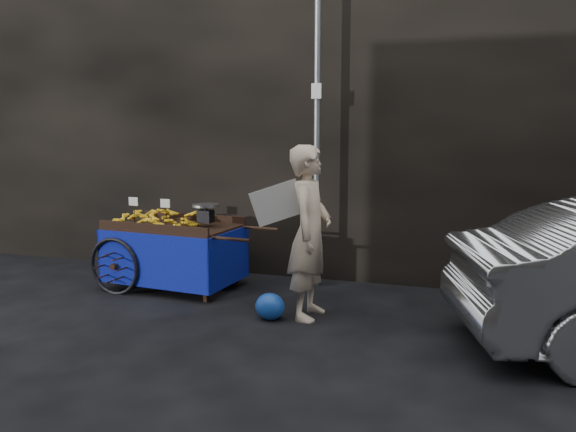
% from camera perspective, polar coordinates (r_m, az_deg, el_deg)
% --- Properties ---
extents(ground, '(80.00, 80.00, 0.00)m').
position_cam_1_polar(ground, '(6.06, -3.08, -9.93)').
color(ground, black).
rests_on(ground, ground).
extents(building_wall, '(13.50, 2.00, 5.00)m').
position_cam_1_polar(building_wall, '(8.16, 5.99, 12.61)').
color(building_wall, black).
rests_on(building_wall, ground).
extents(street_pole, '(0.12, 0.10, 4.00)m').
position_cam_1_polar(street_pole, '(6.89, 2.98, 9.28)').
color(street_pole, slate).
rests_on(street_pole, ground).
extents(banana_cart, '(2.18, 1.17, 1.14)m').
position_cam_1_polar(banana_cart, '(7.06, -11.80, -1.54)').
color(banana_cart, black).
rests_on(banana_cart, ground).
extents(vendor, '(0.81, 0.67, 1.79)m').
position_cam_1_polar(vendor, '(5.76, 2.22, -1.67)').
color(vendor, beige).
rests_on(vendor, ground).
extents(plastic_bag, '(0.31, 0.25, 0.28)m').
position_cam_1_polar(plastic_bag, '(5.84, -1.84, -9.19)').
color(plastic_bag, '#1746AF').
rests_on(plastic_bag, ground).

